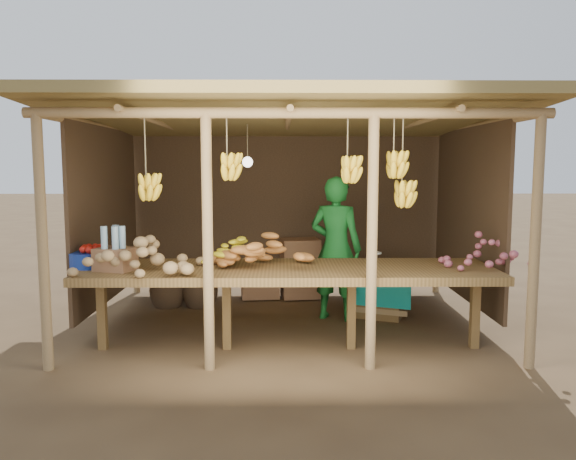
{
  "coord_description": "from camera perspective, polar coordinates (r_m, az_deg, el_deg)",
  "views": [
    {
      "loc": [
        -0.07,
        -6.23,
        1.76
      ],
      "look_at": [
        0.0,
        0.0,
        1.05
      ],
      "focal_mm": 35.0,
      "sensor_mm": 36.0,
      "label": 1
    }
  ],
  "objects": [
    {
      "name": "ground",
      "position": [
        6.48,
        -0.0,
        -9.27
      ],
      "size": [
        60.0,
        60.0,
        0.0
      ],
      "primitive_type": "plane",
      "color": "brown",
      "rests_on": "ground"
    },
    {
      "name": "stall_structure",
      "position": [
        6.18,
        -0.19,
        7.9
      ],
      "size": [
        4.7,
        3.5,
        2.43
      ],
      "color": "#9A794F",
      "rests_on": "ground"
    },
    {
      "name": "counter",
      "position": [
        5.38,
        0.12,
        -4.44
      ],
      "size": [
        3.9,
        1.05,
        0.8
      ],
      "color": "brown",
      "rests_on": "ground"
    },
    {
      "name": "potato_heap",
      "position": [
        5.29,
        -14.86,
        -2.14
      ],
      "size": [
        1.16,
        0.77,
        0.37
      ],
      "primitive_type": null,
      "rotation": [
        0.0,
        0.0,
        0.1
      ],
      "color": "#9C7C50",
      "rests_on": "counter"
    },
    {
      "name": "sweet_potato_heap",
      "position": [
        5.32,
        -2.1,
        -1.94
      ],
      "size": [
        1.14,
        0.79,
        0.36
      ],
      "primitive_type": null,
      "rotation": [
        0.0,
        0.0,
        -0.15
      ],
      "color": "#AF6A2D",
      "rests_on": "counter"
    },
    {
      "name": "onion_heap",
      "position": [
        5.66,
        19.74,
        -1.83
      ],
      "size": [
        0.91,
        0.75,
        0.36
      ],
      "primitive_type": null,
      "rotation": [
        0.0,
        0.0,
        -0.43
      ],
      "color": "#AE5465",
      "rests_on": "counter"
    },
    {
      "name": "banana_pile",
      "position": [
        5.44,
        -5.56,
        -1.85
      ],
      "size": [
        0.65,
        0.48,
        0.35
      ],
      "primitive_type": null,
      "rotation": [
        0.0,
        0.0,
        -0.23
      ],
      "color": "yellow",
      "rests_on": "counter"
    },
    {
      "name": "tomato_basin",
      "position": [
        5.7,
        -19.35,
        -2.67
      ],
      "size": [
        0.41,
        0.41,
        0.21
      ],
      "rotation": [
        0.0,
        0.0,
        0.16
      ],
      "color": "navy",
      "rests_on": "counter"
    },
    {
      "name": "bottle_box",
      "position": [
        5.42,
        -17.16,
        -2.27
      ],
      "size": [
        0.39,
        0.35,
        0.42
      ],
      "color": "brown",
      "rests_on": "counter"
    },
    {
      "name": "vendor",
      "position": [
        6.44,
        4.87,
        -1.88
      ],
      "size": [
        0.71,
        0.6,
        1.65
      ],
      "primitive_type": "imported",
      "rotation": [
        0.0,
        0.0,
        2.74
      ],
      "color": "#176724",
      "rests_on": "ground"
    },
    {
      "name": "tarp_crate",
      "position": [
        6.75,
        9.1,
        -5.91
      ],
      "size": [
        0.81,
        0.76,
        0.78
      ],
      "color": "brown",
      "rests_on": "ground"
    },
    {
      "name": "carton_stack",
      "position": [
        7.5,
        -0.13,
        -4.37
      ],
      "size": [
        1.07,
        0.45,
        0.78
      ],
      "color": "brown",
      "rests_on": "ground"
    },
    {
      "name": "burlap_sacks",
      "position": [
        7.2,
        -10.55,
        -5.6
      ],
      "size": [
        0.86,
        0.45,
        0.61
      ],
      "color": "#4C3723",
      "rests_on": "ground"
    }
  ]
}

